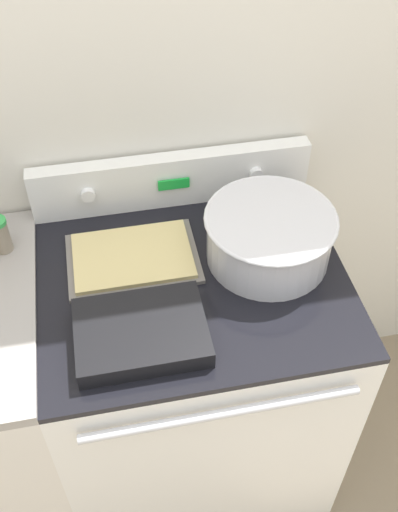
{
  "coord_description": "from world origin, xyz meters",
  "views": [
    {
      "loc": [
        -0.19,
        -0.69,
        2.11
      ],
      "look_at": [
        0.02,
        0.36,
        1.01
      ],
      "focal_mm": 42.0,
      "sensor_mm": 36.0,
      "label": 1
    }
  ],
  "objects_px": {
    "baking_tray": "(133,257)",
    "spice_jar_green_cap": "(0,235)",
    "casserole_dish": "(141,332)",
    "mixing_bowl": "(269,234)",
    "ladle": "(318,215)"
  },
  "relations": [
    {
      "from": "casserole_dish",
      "to": "ladle",
      "type": "relative_size",
      "value": 1.11
    },
    {
      "from": "casserole_dish",
      "to": "spice_jar_green_cap",
      "type": "xyz_separation_m",
      "value": [
        -0.33,
        0.36,
        0.04
      ]
    },
    {
      "from": "casserole_dish",
      "to": "ladle",
      "type": "xyz_separation_m",
      "value": [
        0.54,
        0.31,
        0.0
      ]
    },
    {
      "from": "ladle",
      "to": "baking_tray",
      "type": "bearing_deg",
      "value": -175.21
    },
    {
      "from": "mixing_bowl",
      "to": "casserole_dish",
      "type": "distance_m",
      "value": 0.43
    },
    {
      "from": "baking_tray",
      "to": "spice_jar_green_cap",
      "type": "xyz_separation_m",
      "value": [
        -0.34,
        0.1,
        0.05
      ]
    },
    {
      "from": "mixing_bowl",
      "to": "ladle",
      "type": "height_order",
      "value": "mixing_bowl"
    },
    {
      "from": "mixing_bowl",
      "to": "baking_tray",
      "type": "distance_m",
      "value": 0.37
    },
    {
      "from": "casserole_dish",
      "to": "mixing_bowl",
      "type": "bearing_deg",
      "value": 29.51
    },
    {
      "from": "spice_jar_green_cap",
      "to": "ladle",
      "type": "bearing_deg",
      "value": -3.6
    },
    {
      "from": "baking_tray",
      "to": "spice_jar_green_cap",
      "type": "height_order",
      "value": "spice_jar_green_cap"
    },
    {
      "from": "ladle",
      "to": "mixing_bowl",
      "type": "bearing_deg",
      "value": -150.46
    },
    {
      "from": "baking_tray",
      "to": "spice_jar_green_cap",
      "type": "bearing_deg",
      "value": 163.55
    },
    {
      "from": "mixing_bowl",
      "to": "spice_jar_green_cap",
      "type": "bearing_deg",
      "value": 167.46
    },
    {
      "from": "mixing_bowl",
      "to": "casserole_dish",
      "type": "bearing_deg",
      "value": -150.49
    }
  ]
}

